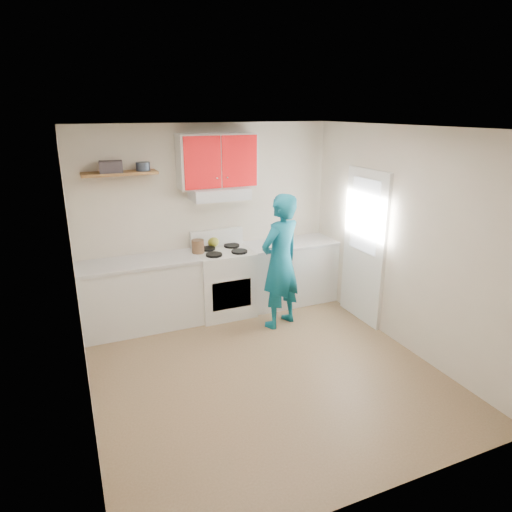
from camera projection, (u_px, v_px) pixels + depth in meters
name	position (u px, v px, depth m)	size (l,w,h in m)	color
floor	(263.00, 370.00, 5.02)	(3.80, 3.80, 0.00)	brown
ceiling	(264.00, 128.00, 4.22)	(3.60, 3.80, 0.04)	white
back_wall	(208.00, 220.00, 6.28)	(3.60, 0.04, 2.60)	beige
front_wall	(381.00, 343.00, 2.96)	(3.60, 0.04, 2.60)	beige
left_wall	(76.00, 285.00, 3.95)	(0.04, 3.80, 2.60)	beige
right_wall	(403.00, 240.00, 5.29)	(0.04, 3.80, 2.60)	beige
door	(364.00, 247.00, 5.98)	(0.05, 0.85, 2.05)	white
door_glass	(365.00, 216.00, 5.84)	(0.01, 0.55, 0.95)	white
counter_left	(141.00, 295.00, 5.90)	(1.52, 0.60, 0.90)	silver
counter_right	(289.00, 272.00, 6.71)	(1.32, 0.60, 0.90)	silver
stove	(224.00, 282.00, 6.30)	(0.76, 0.65, 0.92)	white
range_hood	(219.00, 193.00, 6.01)	(0.76, 0.44, 0.15)	silver
upper_cabinets	(217.00, 161.00, 5.92)	(1.02, 0.33, 0.70)	red
shelf	(120.00, 173.00, 5.50)	(0.90, 0.30, 0.04)	brown
books	(111.00, 167.00, 5.40)	(0.27, 0.19, 0.14)	#373137
tin	(143.00, 166.00, 5.57)	(0.17, 0.17, 0.11)	#333D4C
kettle	(213.00, 242.00, 6.33)	(0.17, 0.17, 0.14)	olive
crock	(198.00, 247.00, 6.05)	(0.17, 0.17, 0.20)	brown
cutting_board	(272.00, 245.00, 6.45)	(0.31, 0.23, 0.02)	olive
silicone_mat	(306.00, 242.00, 6.61)	(0.30, 0.25, 0.01)	red
person	(280.00, 262.00, 5.82)	(0.65, 0.43, 1.78)	#0D5F77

